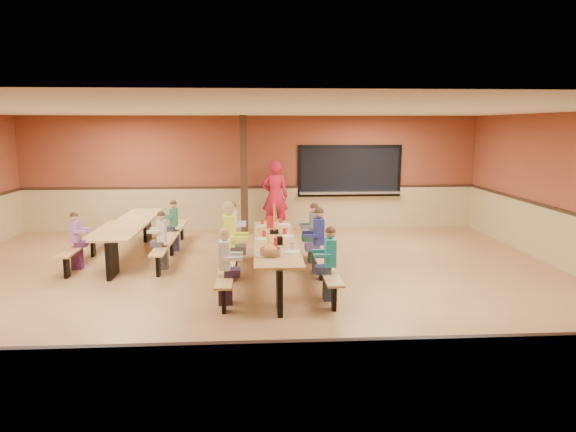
{
  "coord_description": "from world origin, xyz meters",
  "views": [
    {
      "loc": [
        0.1,
        -8.59,
        2.75
      ],
      "look_at": [
        0.67,
        0.43,
        1.15
      ],
      "focal_mm": 32.0,
      "sensor_mm": 36.0,
      "label": 1
    }
  ],
  "objects": [
    {
      "name": "ground",
      "position": [
        0.0,
        0.0,
        0.0
      ],
      "size": [
        12.0,
        12.0,
        0.0
      ],
      "primitive_type": "plane",
      "color": "olive",
      "rests_on": "ground"
    },
    {
      "name": "room_envelope",
      "position": [
        0.0,
        0.0,
        0.69
      ],
      "size": [
        12.04,
        10.04,
        3.02
      ],
      "color": "brown",
      "rests_on": "ground"
    },
    {
      "name": "kitchen_pass_through",
      "position": [
        2.6,
        4.96,
        1.49
      ],
      "size": [
        2.78,
        0.28,
        1.38
      ],
      "color": "black",
      "rests_on": "ground"
    },
    {
      "name": "structural_post",
      "position": [
        -0.2,
        4.4,
        1.5
      ],
      "size": [
        0.18,
        0.18,
        3.0
      ],
      "primitive_type": "cube",
      "color": "#311C10",
      "rests_on": "ground"
    },
    {
      "name": "cafeteria_table_main",
      "position": [
        0.43,
        0.3,
        0.53
      ],
      "size": [
        1.91,
        3.7,
        0.74
      ],
      "color": "#BB884A",
      "rests_on": "ground"
    },
    {
      "name": "cafeteria_table_second",
      "position": [
        -2.54,
        2.25,
        0.53
      ],
      "size": [
        1.91,
        3.7,
        0.74
      ],
      "color": "#BB884A",
      "rests_on": "ground"
    },
    {
      "name": "seated_child_white_left",
      "position": [
        -0.39,
        -0.88,
        0.59
      ],
      "size": [
        0.36,
        0.29,
        1.18
      ],
      "primitive_type": null,
      "color": "silver",
      "rests_on": "ground"
    },
    {
      "name": "seated_adult_yellow",
      "position": [
        -0.39,
        0.55,
        0.69
      ],
      "size": [
        0.45,
        0.37,
        1.37
      ],
      "primitive_type": null,
      "color": "#E0FE30",
      "rests_on": "ground"
    },
    {
      "name": "seated_child_grey_left",
      "position": [
        -0.39,
        1.76,
        0.6
      ],
      "size": [
        0.36,
        0.3,
        1.19
      ],
      "primitive_type": null,
      "color": "silver",
      "rests_on": "ground"
    },
    {
      "name": "seated_child_teal_right",
      "position": [
        1.26,
        -0.8,
        0.59
      ],
      "size": [
        0.35,
        0.29,
        1.17
      ],
      "primitive_type": null,
      "color": "teal",
      "rests_on": "ground"
    },
    {
      "name": "seated_child_navy_right",
      "position": [
        1.26,
        0.68,
        0.62
      ],
      "size": [
        0.38,
        0.31,
        1.24
      ],
      "primitive_type": null,
      "color": "navy",
      "rests_on": "ground"
    },
    {
      "name": "seated_child_char_right",
      "position": [
        1.26,
        1.49,
        0.6
      ],
      "size": [
        0.36,
        0.3,
        1.2
      ],
      "primitive_type": null,
      "color": "#555E61",
      "rests_on": "ground"
    },
    {
      "name": "seated_child_purple_sec",
      "position": [
        -3.37,
        1.27,
        0.55
      ],
      "size": [
        0.32,
        0.26,
        1.11
      ],
      "primitive_type": null,
      "color": "#9C5E98",
      "rests_on": "ground"
    },
    {
      "name": "seated_child_green_sec",
      "position": [
        -1.72,
        2.67,
        0.56
      ],
      "size": [
        0.32,
        0.26,
        1.11
      ],
      "primitive_type": null,
      "color": "#2F7957",
      "rests_on": "ground"
    },
    {
      "name": "seated_child_tan_sec",
      "position": [
        -1.72,
        1.19,
        0.56
      ],
      "size": [
        0.32,
        0.27,
        1.12
      ],
      "primitive_type": null,
      "color": "beige",
      "rests_on": "ground"
    },
    {
      "name": "standing_woman",
      "position": [
        0.59,
        4.55,
        0.94
      ],
      "size": [
        0.69,
        0.46,
        1.88
      ],
      "primitive_type": "imported",
      "rotation": [
        0.0,
        0.0,
        3.12
      ],
      "color": "red",
      "rests_on": "ground"
    },
    {
      "name": "punch_pitcher",
      "position": [
        0.38,
        1.42,
        0.85
      ],
      "size": [
        0.16,
        0.16,
        0.22
      ],
      "primitive_type": "cylinder",
      "color": "#B41B18",
      "rests_on": "cafeteria_table_main"
    },
    {
      "name": "chip_bowl",
      "position": [
        0.31,
        -0.81,
        0.81
      ],
      "size": [
        0.32,
        0.32,
        0.15
      ],
      "primitive_type": null,
      "color": "orange",
      "rests_on": "cafeteria_table_main"
    },
    {
      "name": "napkin_dispenser",
      "position": [
        0.5,
        -0.03,
        0.8
      ],
      "size": [
        0.1,
        0.14,
        0.13
      ],
      "primitive_type": "cube",
      "color": "black",
      "rests_on": "cafeteria_table_main"
    },
    {
      "name": "condiment_mustard",
      "position": [
        0.3,
        -0.12,
        0.82
      ],
      "size": [
        0.06,
        0.06,
        0.17
      ],
      "primitive_type": "cylinder",
      "color": "yellow",
      "rests_on": "cafeteria_table_main"
    },
    {
      "name": "condiment_ketchup",
      "position": [
        0.41,
        -0.29,
        0.82
      ],
      "size": [
        0.06,
        0.06,
        0.17
      ],
      "primitive_type": "cylinder",
      "color": "#B2140F",
      "rests_on": "cafeteria_table_main"
    },
    {
      "name": "table_paddle",
      "position": [
        0.43,
        0.89,
        0.88
      ],
      "size": [
        0.16,
        0.16,
        0.56
      ],
      "color": "black",
      "rests_on": "cafeteria_table_main"
    },
    {
      "name": "place_settings",
      "position": [
        0.43,
        0.3,
        0.8
      ],
      "size": [
        0.65,
        3.3,
        0.11
      ],
      "primitive_type": null,
      "color": "beige",
      "rests_on": "cafeteria_table_main"
    }
  ]
}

